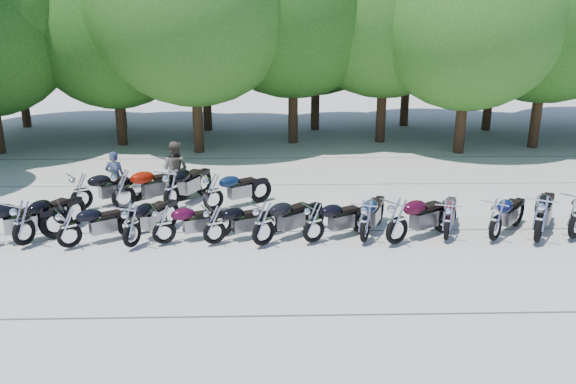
{
  "coord_description": "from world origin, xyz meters",
  "views": [
    {
      "loc": [
        -0.37,
        -12.5,
        5.33
      ],
      "look_at": [
        0.0,
        1.5,
        1.1
      ],
      "focal_mm": 35.0,
      "sensor_mm": 36.0,
      "label": 1
    }
  ],
  "objects_px": {
    "motorcycle_11": "(496,219)",
    "motorcycle_16": "(171,188)",
    "motorcycle_1": "(23,222)",
    "motorcycle_8": "(365,220)",
    "motorcycle_14": "(81,191)",
    "motorcycle_15": "(123,188)",
    "motorcycle_10": "(448,219)",
    "motorcycle_4": "(164,224)",
    "motorcycle_17": "(213,191)",
    "motorcycle_6": "(263,222)",
    "rider_1": "(175,170)",
    "motorcycle_7": "(314,222)",
    "rider_0": "(115,177)",
    "motorcycle_2": "(68,227)",
    "motorcycle_3": "(131,224)",
    "motorcycle_9": "(397,220)",
    "motorcycle_5": "(214,224)",
    "motorcycle_12": "(540,218)"
  },
  "relations": [
    {
      "from": "motorcycle_11",
      "to": "motorcycle_16",
      "type": "bearing_deg",
      "value": 23.75
    },
    {
      "from": "motorcycle_10",
      "to": "motorcycle_14",
      "type": "bearing_deg",
      "value": 5.67
    },
    {
      "from": "motorcycle_12",
      "to": "motorcycle_14",
      "type": "relative_size",
      "value": 1.1
    },
    {
      "from": "rider_0",
      "to": "motorcycle_11",
      "type": "bearing_deg",
      "value": 165.39
    },
    {
      "from": "motorcycle_10",
      "to": "motorcycle_15",
      "type": "bearing_deg",
      "value": 3.63
    },
    {
      "from": "motorcycle_2",
      "to": "motorcycle_12",
      "type": "relative_size",
      "value": 0.83
    },
    {
      "from": "motorcycle_4",
      "to": "motorcycle_15",
      "type": "xyz_separation_m",
      "value": [
        -1.68,
        2.73,
        0.13
      ]
    },
    {
      "from": "motorcycle_17",
      "to": "motorcycle_15",
      "type": "bearing_deg",
      "value": 52.94
    },
    {
      "from": "motorcycle_3",
      "to": "motorcycle_8",
      "type": "xyz_separation_m",
      "value": [
        5.74,
        0.18,
        -0.0
      ]
    },
    {
      "from": "motorcycle_16",
      "to": "rider_1",
      "type": "bearing_deg",
      "value": -62.43
    },
    {
      "from": "motorcycle_9",
      "to": "motorcycle_10",
      "type": "relative_size",
      "value": 1.16
    },
    {
      "from": "motorcycle_11",
      "to": "motorcycle_14",
      "type": "relative_size",
      "value": 0.98
    },
    {
      "from": "motorcycle_14",
      "to": "motorcycle_15",
      "type": "distance_m",
      "value": 1.22
    },
    {
      "from": "motorcycle_2",
      "to": "motorcycle_3",
      "type": "relative_size",
      "value": 0.93
    },
    {
      "from": "motorcycle_17",
      "to": "motorcycle_6",
      "type": "bearing_deg",
      "value": 174.49
    },
    {
      "from": "motorcycle_5",
      "to": "motorcycle_14",
      "type": "xyz_separation_m",
      "value": [
        -4.15,
        2.75,
        0.07
      ]
    },
    {
      "from": "motorcycle_14",
      "to": "motorcycle_6",
      "type": "bearing_deg",
      "value": -156.11
    },
    {
      "from": "motorcycle_1",
      "to": "motorcycle_17",
      "type": "distance_m",
      "value": 5.09
    },
    {
      "from": "motorcycle_1",
      "to": "motorcycle_9",
      "type": "relative_size",
      "value": 0.96
    },
    {
      "from": "motorcycle_1",
      "to": "motorcycle_14",
      "type": "distance_m",
      "value": 2.77
    },
    {
      "from": "motorcycle_4",
      "to": "motorcycle_17",
      "type": "xyz_separation_m",
      "value": [
        0.96,
        2.59,
        0.06
      ]
    },
    {
      "from": "motorcycle_1",
      "to": "rider_0",
      "type": "relative_size",
      "value": 1.47
    },
    {
      "from": "motorcycle_15",
      "to": "motorcycle_16",
      "type": "xyz_separation_m",
      "value": [
        1.4,
        -0.05,
        0.0
      ]
    },
    {
      "from": "motorcycle_16",
      "to": "motorcycle_6",
      "type": "bearing_deg",
      "value": 157.34
    },
    {
      "from": "motorcycle_16",
      "to": "motorcycle_12",
      "type": "bearing_deg",
      "value": -172.94
    },
    {
      "from": "motorcycle_5",
      "to": "motorcycle_16",
      "type": "height_order",
      "value": "motorcycle_16"
    },
    {
      "from": "motorcycle_16",
      "to": "motorcycle_4",
      "type": "bearing_deg",
      "value": 119.43
    },
    {
      "from": "motorcycle_10",
      "to": "motorcycle_17",
      "type": "height_order",
      "value": "motorcycle_17"
    },
    {
      "from": "motorcycle_7",
      "to": "motorcycle_5",
      "type": "bearing_deg",
      "value": 60.51
    },
    {
      "from": "motorcycle_16",
      "to": "rider_1",
      "type": "height_order",
      "value": "rider_1"
    },
    {
      "from": "motorcycle_12",
      "to": "rider_0",
      "type": "height_order",
      "value": "rider_0"
    },
    {
      "from": "motorcycle_16",
      "to": "rider_0",
      "type": "xyz_separation_m",
      "value": [
        -1.85,
        0.94,
        0.09
      ]
    },
    {
      "from": "motorcycle_9",
      "to": "motorcycle_11",
      "type": "xyz_separation_m",
      "value": [
        2.53,
        0.18,
        -0.05
      ]
    },
    {
      "from": "motorcycle_9",
      "to": "motorcycle_15",
      "type": "height_order",
      "value": "motorcycle_15"
    },
    {
      "from": "motorcycle_4",
      "to": "motorcycle_6",
      "type": "distance_m",
      "value": 2.47
    },
    {
      "from": "rider_1",
      "to": "motorcycle_1",
      "type": "bearing_deg",
      "value": 76.12
    },
    {
      "from": "motorcycle_17",
      "to": "motorcycle_16",
      "type": "bearing_deg",
      "value": 51.9
    },
    {
      "from": "motorcycle_8",
      "to": "motorcycle_15",
      "type": "relative_size",
      "value": 0.9
    },
    {
      "from": "motorcycle_10",
      "to": "rider_0",
      "type": "distance_m",
      "value": 9.87
    },
    {
      "from": "motorcycle_7",
      "to": "rider_0",
      "type": "height_order",
      "value": "rider_0"
    },
    {
      "from": "motorcycle_8",
      "to": "rider_1",
      "type": "bearing_deg",
      "value": -15.01
    },
    {
      "from": "motorcycle_6",
      "to": "motorcycle_7",
      "type": "bearing_deg",
      "value": -122.65
    },
    {
      "from": "rider_1",
      "to": "motorcycle_8",
      "type": "bearing_deg",
      "value": 165.24
    },
    {
      "from": "motorcycle_6",
      "to": "motorcycle_15",
      "type": "bearing_deg",
      "value": 14.73
    },
    {
      "from": "motorcycle_11",
      "to": "motorcycle_4",
      "type": "bearing_deg",
      "value": 41.11
    },
    {
      "from": "motorcycle_10",
      "to": "rider_1",
      "type": "xyz_separation_m",
      "value": [
        -7.46,
        4.01,
        0.31
      ]
    },
    {
      "from": "motorcycle_4",
      "to": "motorcycle_7",
      "type": "bearing_deg",
      "value": -114.04
    },
    {
      "from": "motorcycle_1",
      "to": "motorcycle_7",
      "type": "relative_size",
      "value": 1.09
    },
    {
      "from": "motorcycle_15",
      "to": "motorcycle_8",
      "type": "bearing_deg",
      "value": -146.37
    },
    {
      "from": "motorcycle_1",
      "to": "motorcycle_8",
      "type": "xyz_separation_m",
      "value": [
        8.41,
        0.01,
        -0.03
      ]
    }
  ]
}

